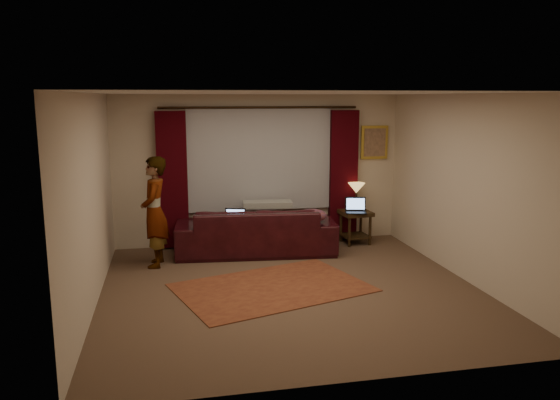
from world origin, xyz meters
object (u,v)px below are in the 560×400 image
Objects in this scene: sofa at (256,222)px; laptop_table at (356,206)px; end_table at (355,227)px; tiffany_lamp at (356,196)px; laptop_sofa at (234,218)px; person at (155,212)px.

sofa reaches higher than laptop_table.
tiffany_lamp reaches higher than end_table.
sofa reaches higher than laptop_sofa.
laptop_sofa is 1.26m from person.
end_table is (2.20, 0.40, -0.36)m from laptop_sofa.
laptop_table is 3.41m from person.
sofa is 4.47× the size of end_table.
end_table is 1.50× the size of laptop_table.
laptop_sofa is 2.27m from end_table.
tiffany_lamp is (1.86, 0.35, 0.30)m from sofa.
sofa is 7.12× the size of laptop_sofa.
end_table is at bearing -167.29° from sofa.
laptop_table is at bearing -109.22° from tiffany_lamp.
person is (-1.61, -0.40, 0.32)m from sofa.
person is (-3.38, -0.48, 0.13)m from laptop_table.
laptop_sofa is at bearing -169.73° from end_table.
tiffany_lamp is at bearing 84.56° from laptop_table.
laptop_sofa is at bearing 106.36° from person.
laptop_sofa is 2.31m from tiffany_lamp.
laptop_sofa is (-0.39, -0.17, 0.12)m from sofa.
sofa is at bearing -163.68° from laptop_table.
tiffany_lamp is (0.04, 0.12, 0.53)m from end_table.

